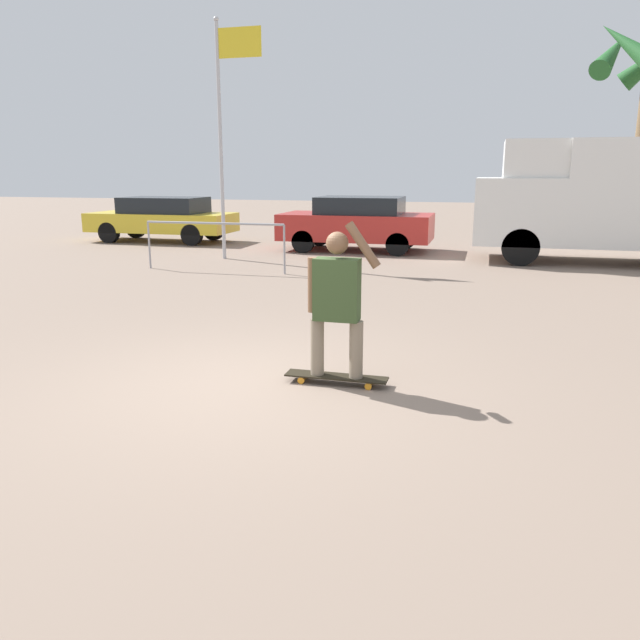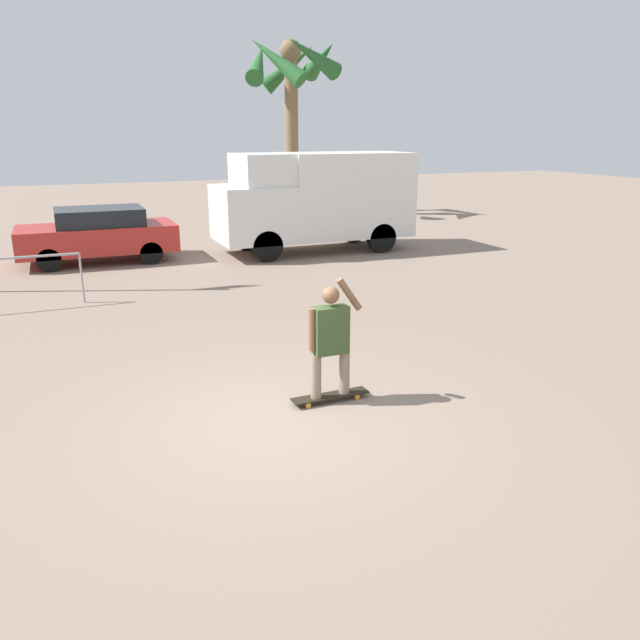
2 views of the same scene
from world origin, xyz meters
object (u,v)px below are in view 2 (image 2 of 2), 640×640
object	(u,v)px
camper_van	(316,198)
palm_tree_near_van	(292,75)
skateboard	(330,396)
parked_car_red	(98,234)
person_skateboarder	(330,335)

from	to	relation	value
camper_van	palm_tree_near_van	size ratio (longest dim) A/B	0.80
skateboard	palm_tree_near_van	xyz separation A→B (m)	(6.45, 18.52, 5.59)
parked_car_red	palm_tree_near_van	bearing A→B (deg)	41.31
person_skateboarder	palm_tree_near_van	xyz separation A→B (m)	(6.45, 18.52, 4.73)
person_skateboarder	palm_tree_near_van	size ratio (longest dim) A/B	0.22
palm_tree_near_van	parked_car_red	bearing A→B (deg)	-138.69
skateboard	camper_van	world-z (taller)	camper_van
skateboard	palm_tree_near_van	distance (m)	20.39
parked_car_red	palm_tree_near_van	world-z (taller)	palm_tree_near_van
palm_tree_near_van	person_skateboarder	bearing A→B (deg)	-109.21
camper_van	parked_car_red	distance (m)	6.25
person_skateboarder	skateboard	bearing A→B (deg)	-0.00
skateboard	camper_van	distance (m)	11.10
parked_car_red	palm_tree_near_van	xyz separation A→B (m)	(8.52, 7.49, 4.88)
skateboard	person_skateboarder	size ratio (longest dim) A/B	0.67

